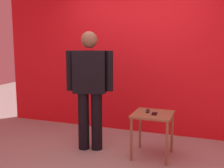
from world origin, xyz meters
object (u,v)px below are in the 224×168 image
object	(u,v)px
cell_phone	(154,114)
tv_remote	(148,111)
standing_person	(90,85)
side_table	(153,120)

from	to	relation	value
cell_phone	tv_remote	distance (m)	0.16
standing_person	tv_remote	xyz separation A→B (m)	(0.85, 0.12, -0.35)
tv_remote	standing_person	bearing A→B (deg)	178.81
standing_person	side_table	bearing A→B (deg)	3.21
standing_person	tv_remote	bearing A→B (deg)	8.05
side_table	tv_remote	distance (m)	0.15
standing_person	cell_phone	world-z (taller)	standing_person
standing_person	tv_remote	world-z (taller)	standing_person
tv_remote	cell_phone	bearing A→B (deg)	-50.13
cell_phone	tv_remote	world-z (taller)	tv_remote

